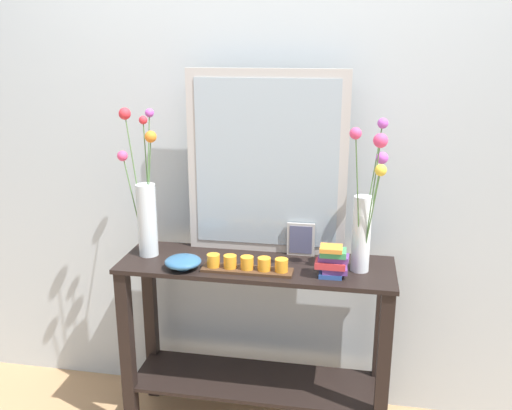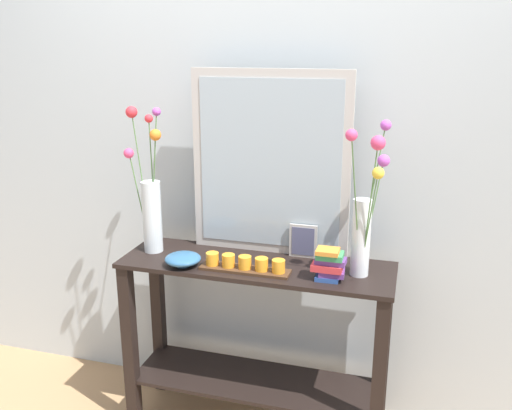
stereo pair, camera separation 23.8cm
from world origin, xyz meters
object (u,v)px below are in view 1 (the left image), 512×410
at_px(decorative_bowl, 183,262).
at_px(vase_right, 365,214).
at_px(console_table, 256,330).
at_px(mirror_leaning, 266,164).
at_px(book_stack, 332,261).
at_px(tall_vase_left, 146,206).
at_px(picture_frame_small, 301,239).
at_px(candle_tray, 247,265).

bearing_deg(decorative_bowl, vase_right, 8.00).
distance_m(console_table, decorative_bowl, 0.49).
xyz_separation_m(mirror_leaning, decorative_bowl, (-0.32, -0.27, -0.39)).
distance_m(decorative_bowl, book_stack, 0.64).
height_order(console_table, decorative_bowl, decorative_bowl).
xyz_separation_m(tall_vase_left, picture_frame_small, (0.69, 0.11, -0.16)).
distance_m(candle_tray, book_stack, 0.36).
distance_m(vase_right, candle_tray, 0.54).
bearing_deg(tall_vase_left, picture_frame_small, 9.37).
distance_m(mirror_leaning, candle_tray, 0.47).
bearing_deg(decorative_bowl, book_stack, 2.36).
distance_m(mirror_leaning, vase_right, 0.50).
relative_size(tall_vase_left, decorative_bowl, 4.21).
distance_m(mirror_leaning, picture_frame_small, 0.38).
bearing_deg(vase_right, book_stack, -146.97).
bearing_deg(book_stack, picture_frame_small, 124.87).
height_order(vase_right, decorative_bowl, vase_right).
xyz_separation_m(console_table, tall_vase_left, (-0.51, 0.02, 0.57)).
bearing_deg(decorative_bowl, candle_tray, 3.88).
relative_size(mirror_leaning, book_stack, 6.00).
height_order(vase_right, book_stack, vase_right).
bearing_deg(picture_frame_small, console_table, -144.98).
bearing_deg(picture_frame_small, vase_right, -26.61).
bearing_deg(console_table, decorative_bowl, -158.75).
distance_m(console_table, picture_frame_small, 0.47).
distance_m(tall_vase_left, decorative_bowl, 0.32).
bearing_deg(book_stack, vase_right, 33.03).
height_order(picture_frame_small, book_stack, picture_frame_small).
distance_m(vase_right, book_stack, 0.24).
xyz_separation_m(candle_tray, decorative_bowl, (-0.28, -0.02, 0.00)).
xyz_separation_m(vase_right, decorative_bowl, (-0.76, -0.11, -0.22)).
bearing_deg(console_table, vase_right, -1.17).
relative_size(mirror_leaning, decorative_bowl, 5.25).
relative_size(candle_tray, picture_frame_small, 2.54).
relative_size(console_table, vase_right, 1.90).
distance_m(picture_frame_small, decorative_bowl, 0.55).
relative_size(console_table, picture_frame_small, 7.89).
distance_m(console_table, tall_vase_left, 0.76).
bearing_deg(console_table, picture_frame_small, 35.02).
xyz_separation_m(mirror_leaning, tall_vase_left, (-0.53, -0.14, -0.18)).
distance_m(console_table, mirror_leaning, 0.77).
relative_size(candle_tray, decorative_bowl, 2.46).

